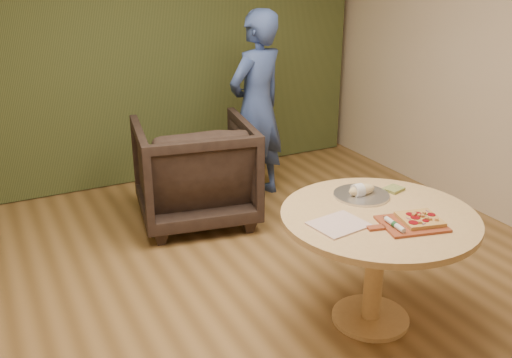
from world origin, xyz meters
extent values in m
cube|color=olive|center=(0.00, 0.00, -0.01)|extent=(5.00, 6.00, 0.02)
cube|color=beige|center=(0.00, 3.01, 1.40)|extent=(5.00, 0.02, 2.80)
cube|color=#323C1B|center=(0.00, 2.90, 1.40)|extent=(4.80, 0.14, 2.78)
cylinder|color=tan|center=(0.58, -0.19, 0.01)|extent=(0.49, 0.49, 0.03)
cylinder|color=tan|center=(0.58, -0.19, 0.35)|extent=(0.12, 0.12, 0.68)
cylinder|color=tan|center=(0.58, -0.19, 0.73)|extent=(1.18, 1.18, 0.04)
cube|color=#964126|center=(0.65, -0.40, 0.76)|extent=(0.41, 0.35, 0.01)
cube|color=#964126|center=(0.44, -0.34, 0.76)|extent=(0.11, 0.07, 0.01)
cube|color=tan|center=(0.71, -0.40, 0.78)|extent=(0.27, 0.27, 0.02)
cylinder|color=maroon|center=(0.79, -0.40, 0.79)|extent=(0.05, 0.05, 0.00)
cylinder|color=maroon|center=(0.70, -0.45, 0.79)|extent=(0.04, 0.04, 0.00)
cylinder|color=maroon|center=(0.68, -0.39, 0.79)|extent=(0.06, 0.06, 0.00)
cylinder|color=maroon|center=(0.73, -0.35, 0.79)|extent=(0.05, 0.05, 0.00)
cylinder|color=maroon|center=(0.68, -0.34, 0.79)|extent=(0.05, 0.05, 0.00)
cylinder|color=maroon|center=(0.62, -0.43, 0.79)|extent=(0.06, 0.06, 0.00)
cube|color=tan|center=(0.73, -0.45, 0.79)|extent=(0.03, 0.03, 0.01)
cube|color=tan|center=(0.70, -0.36, 0.79)|extent=(0.02, 0.02, 0.01)
cube|color=tan|center=(0.72, -0.44, 0.79)|extent=(0.03, 0.03, 0.01)
cube|color=tan|center=(0.72, -0.40, 0.79)|extent=(0.02, 0.02, 0.01)
cube|color=tan|center=(0.76, -0.47, 0.79)|extent=(0.02, 0.02, 0.01)
cube|color=tan|center=(0.69, -0.37, 0.79)|extent=(0.02, 0.02, 0.01)
cube|color=tan|center=(0.65, -0.46, 0.79)|extent=(0.03, 0.03, 0.01)
cube|color=tan|center=(0.71, -0.39, 0.79)|extent=(0.02, 0.02, 0.01)
cube|color=tan|center=(0.76, -0.37, 0.79)|extent=(0.02, 0.02, 0.01)
cube|color=#417C2A|center=(0.67, -0.40, 0.79)|extent=(0.01, 0.01, 0.00)
cube|color=#417C2A|center=(0.77, -0.39, 0.79)|extent=(0.01, 0.01, 0.00)
cube|color=#417C2A|center=(0.77, -0.39, 0.79)|extent=(0.01, 0.01, 0.00)
cube|color=#417C2A|center=(0.71, -0.44, 0.79)|extent=(0.01, 0.01, 0.00)
cube|color=#417C2A|center=(0.67, -0.47, 0.79)|extent=(0.01, 0.01, 0.00)
cube|color=#417C2A|center=(0.72, -0.43, 0.79)|extent=(0.01, 0.01, 0.00)
cube|color=#884872|center=(0.74, -0.43, 0.79)|extent=(0.03, 0.01, 0.00)
cube|color=#884872|center=(0.63, -0.38, 0.79)|extent=(0.01, 0.03, 0.00)
cube|color=#884872|center=(0.80, -0.35, 0.79)|extent=(0.01, 0.03, 0.00)
cube|color=#884872|center=(0.73, -0.40, 0.79)|extent=(0.03, 0.01, 0.00)
cube|color=#884872|center=(0.67, -0.47, 0.79)|extent=(0.03, 0.01, 0.00)
cylinder|color=silver|center=(0.53, -0.39, 0.78)|extent=(0.04, 0.17, 0.03)
cylinder|color=#194C26|center=(0.53, -0.39, 0.78)|extent=(0.04, 0.03, 0.03)
cube|color=silver|center=(0.53, -0.30, 0.78)|extent=(0.02, 0.04, 0.00)
cube|color=white|center=(0.28, -0.21, 0.76)|extent=(0.33, 0.29, 0.01)
cylinder|color=silver|center=(0.65, 0.08, 0.75)|extent=(0.35, 0.35, 0.01)
cylinder|color=silver|center=(0.65, 0.08, 0.76)|extent=(0.36, 0.36, 0.02)
ellipsoid|color=#DBC085|center=(0.65, 0.08, 0.79)|extent=(0.19, 0.08, 0.07)
cylinder|color=silver|center=(0.62, 0.08, 0.79)|extent=(0.06, 0.09, 0.09)
cube|color=olive|center=(0.89, 0.05, 0.76)|extent=(0.14, 0.13, 0.02)
imported|color=black|center=(0.14, 1.73, 0.49)|extent=(1.11, 1.06, 0.99)
imported|color=#324783|center=(0.85, 1.95, 0.88)|extent=(0.75, 0.62, 1.76)
camera|label=1|loc=(-1.47, -2.60, 2.19)|focal=40.00mm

